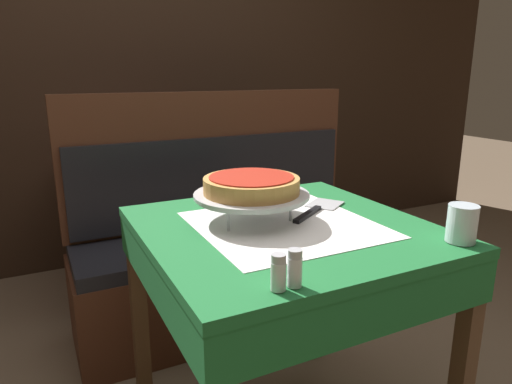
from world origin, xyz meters
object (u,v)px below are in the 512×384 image
(dining_table_rear, at_px, (131,174))
(pepper_shaker, at_px, (295,268))
(condiment_caddy, at_px, (133,147))
(pizza_server, at_px, (317,209))
(dining_table_front, at_px, (284,256))
(booth_bench, at_px, (227,256))
(deep_dish_pizza, at_px, (251,185))
(salt_shaker, at_px, (278,272))
(water_glass_near, at_px, (462,223))
(pizza_pan_stand, at_px, (251,196))

(dining_table_rear, xyz_separation_m, pepper_shaker, (-0.03, -1.83, 0.17))
(condiment_caddy, bearing_deg, dining_table_rear, 115.08)
(pizza_server, bearing_deg, dining_table_rear, 102.67)
(dining_table_front, height_order, dining_table_rear, dining_table_front)
(booth_bench, relative_size, deep_dish_pizza, 5.07)
(pizza_server, xyz_separation_m, salt_shaker, (-0.38, -0.43, 0.03))
(deep_dish_pizza, bearing_deg, booth_bench, 73.03)
(deep_dish_pizza, xyz_separation_m, pepper_shaker, (-0.11, -0.43, -0.07))
(booth_bench, bearing_deg, water_glass_near, -80.78)
(dining_table_rear, distance_m, pizza_server, 1.44)
(dining_table_rear, height_order, pizza_pan_stand, pizza_pan_stand)
(dining_table_front, relative_size, pizza_server, 2.96)
(salt_shaker, height_order, pepper_shaker, pepper_shaker)
(dining_table_front, bearing_deg, condiment_caddy, 95.28)
(pizza_pan_stand, distance_m, condiment_caddy, 1.37)
(water_glass_near, height_order, pepper_shaker, water_glass_near)
(dining_table_rear, distance_m, deep_dish_pizza, 1.42)
(pizza_server, distance_m, pepper_shaker, 0.55)
(dining_table_rear, relative_size, pizza_pan_stand, 2.26)
(pizza_server, bearing_deg, dining_table_front, -154.79)
(dining_table_front, xyz_separation_m, water_glass_near, (0.34, -0.33, 0.15))
(booth_bench, height_order, salt_shaker, booth_bench)
(dining_table_front, relative_size, pepper_shaker, 9.91)
(pizza_server, height_order, condiment_caddy, condiment_caddy)
(deep_dish_pizza, bearing_deg, pepper_shaker, -104.41)
(deep_dish_pizza, distance_m, water_glass_near, 0.58)
(deep_dish_pizza, height_order, salt_shaker, deep_dish_pizza)
(dining_table_front, xyz_separation_m, condiment_caddy, (-0.13, 1.44, 0.13))
(dining_table_rear, bearing_deg, pizza_server, -77.33)
(dining_table_front, xyz_separation_m, pepper_shaker, (-0.18, -0.35, 0.14))
(booth_bench, relative_size, salt_shaker, 18.53)
(salt_shaker, distance_m, condiment_caddy, 1.80)
(deep_dish_pizza, relative_size, condiment_caddy, 1.89)
(dining_table_rear, xyz_separation_m, pizza_server, (0.32, -1.40, 0.13))
(dining_table_front, height_order, pepper_shaker, pepper_shaker)
(dining_table_rear, distance_m, salt_shaker, 1.84)
(booth_bench, xyz_separation_m, condiment_caddy, (-0.29, 0.62, 0.47))
(deep_dish_pizza, distance_m, salt_shaker, 0.46)
(salt_shaker, relative_size, pepper_shaker, 0.96)
(booth_bench, bearing_deg, dining_table_front, -100.80)
(dining_table_front, distance_m, dining_table_rear, 1.49)
(booth_bench, distance_m, pepper_shaker, 1.31)
(condiment_caddy, bearing_deg, dining_table_front, -84.72)
(booth_bench, xyz_separation_m, pizza_server, (0.01, -0.74, 0.45))
(pizza_pan_stand, bearing_deg, dining_table_rear, 93.28)
(booth_bench, bearing_deg, deep_dish_pizza, -106.97)
(pizza_pan_stand, distance_m, deep_dish_pizza, 0.04)
(water_glass_near, xyz_separation_m, pepper_shaker, (-0.52, -0.03, -0.01))
(dining_table_rear, height_order, deep_dish_pizza, deep_dish_pizza)
(dining_table_rear, xyz_separation_m, booth_bench, (0.31, -0.66, -0.31))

